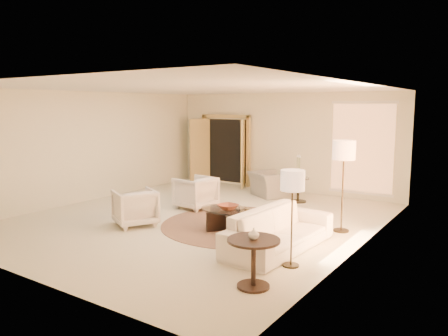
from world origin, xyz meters
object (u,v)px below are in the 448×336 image
Objects in this scene: floor_lamp_far at (293,185)px; end_vase at (254,234)px; floor_lamp_near at (344,154)px; side_table at (298,187)px; bowl at (228,207)px; coffee_table at (228,217)px; sofa at (279,230)px; armchair_right at (135,206)px; armchair_left at (195,191)px; end_table at (254,254)px; side_vase at (299,173)px; accent_chair at (269,180)px.

end_vase is (-0.08, -1.00, -0.52)m from floor_lamp_far.
floor_lamp_near is at bearing 88.58° from end_vase.
side_table is 4.12× the size of end_vase.
side_table is at bearing 88.99° from bowl.
side_table reaches higher than coffee_table.
armchair_right reaches higher than sofa.
sofa is at bearing -70.21° from side_table.
bowl is (0.00, 0.00, 0.21)m from coffee_table.
floor_lamp_near is (3.56, 0.04, 1.10)m from armchair_left.
sofa is at bearing 105.04° from end_table.
sofa is 1.58× the size of floor_lamp_far.
floor_lamp_near is (1.87, 1.18, 1.25)m from coffee_table.
bowl is at bearing 74.82° from sofa.
end_table is 2.74m from bowl.
sofa is 2.88× the size of armchair_right.
armchair_right is at bearing 159.52° from end_table.
end_table is at bearing -71.66° from side_table.
armchair_left is 2.68m from side_vase.
armchair_right is 4.22m from accent_chair.
sofa is 1.69m from end_table.
floor_lamp_near reaches higher than side_vase.
end_vase is at bearing 55.00° from armchair_left.
end_table is 4.63× the size of end_vase.
accent_chair is 0.98m from side_table.
coffee_table is 7.98× the size of end_vase.
accent_chair is 6.61× the size of end_vase.
armchair_left is 1.89m from armchair_right.
side_table is 0.37m from side_vase.
floor_lamp_near reaches higher than end_vase.
armchair_left reaches higher than side_table.
accent_chair is at bearing 104.87° from bowl.
armchair_left is 2.05m from coffee_table.
coffee_table is at bearing -91.01° from side_vase.
floor_lamp_near is 2.44m from bowl.
accent_chair reaches higher than armchair_left.
side_vase is (-1.73, 5.23, 0.29)m from end_table.
side_vase is at bearing 23.23° from sofa.
armchair_left reaches higher than coffee_table.
side_table is 0.36× the size of floor_lamp_near.
armchair_left is at bearing 148.05° from floor_lamp_far.
side_table is 2.91m from floor_lamp_near.
end_vase is at bearing -71.66° from side_vase.
coffee_table is (-1.35, 0.46, -0.07)m from sofa.
accent_chair is 3.69m from floor_lamp_near.
armchair_left is at bearing 103.32° from accent_chair.
armchair_right is 0.46× the size of floor_lamp_near.
side_vase reaches higher than armchair_right.
accent_chair reaches higher than side_vase.
end_table is at bearing 55.00° from armchair_left.
armchair_left is 2.38m from accent_chair.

